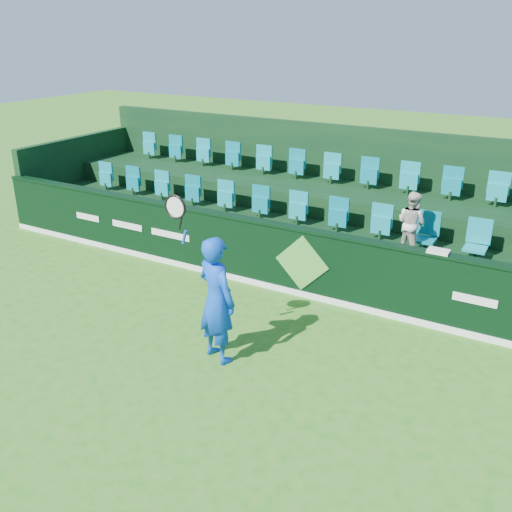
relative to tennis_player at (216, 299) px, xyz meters
The scene contains 10 objects.
ground 1.66m from the tennis_player, 81.65° to the right, with size 60.00×60.00×0.00m, color #266B19.
sponsor_hoarding 2.73m from the tennis_player, 85.90° to the left, with size 16.00×0.25×1.35m.
stand_tier_front 3.85m from the tennis_player, 87.12° to the left, with size 16.00×2.00×0.80m, color black.
stand_tier_back 5.71m from the tennis_player, 88.08° to the left, with size 16.00×1.80×1.30m, color black.
stand_rear 6.15m from the tennis_player, 88.22° to the left, with size 16.00×4.10×2.60m.
seat_row_front 4.20m from the tennis_player, 87.40° to the left, with size 13.50×0.50×0.60m, color #0F8691.
seat_row_back 6.03m from the tennis_player, 88.18° to the left, with size 13.50×0.50×0.60m, color #0F8691.
tennis_player is the anchor object (origin of this frame).
spectator_left 4.26m from the tennis_player, 64.34° to the left, with size 0.59×0.46×1.21m, color beige.
towel 3.77m from the tennis_player, 46.03° to the left, with size 0.35×0.23×0.05m, color silver.
Camera 1 is at (4.16, -5.05, 4.83)m, focal length 40.00 mm.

